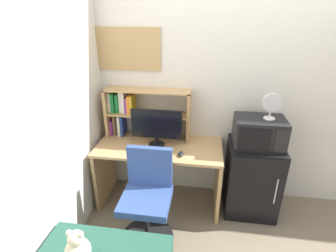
{
  "coord_description": "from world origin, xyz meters",
  "views": [
    {
      "loc": [
        -0.42,
        -2.74,
        2.05
      ],
      "look_at": [
        -0.78,
        -0.35,
        0.99
      ],
      "focal_mm": 27.55,
      "sensor_mm": 36.0,
      "label": 1
    }
  ],
  "objects_px": {
    "computer_mouse": "(181,154)",
    "desk_fan": "(272,105)",
    "monitor": "(156,126)",
    "desk_chair": "(148,203)",
    "wall_corkboard": "(128,49)",
    "mini_fridge": "(252,178)",
    "microwave": "(259,132)",
    "teddy_bear": "(78,248)",
    "keyboard": "(153,153)",
    "hutch_bookshelf": "(135,110)"
  },
  "relations": [
    {
      "from": "computer_mouse",
      "to": "desk_fan",
      "type": "height_order",
      "value": "desk_fan"
    },
    {
      "from": "monitor",
      "to": "desk_chair",
      "type": "bearing_deg",
      "value": -88.93
    },
    {
      "from": "computer_mouse",
      "to": "desk_chair",
      "type": "xyz_separation_m",
      "value": [
        -0.27,
        -0.36,
        -0.35
      ]
    },
    {
      "from": "desk_chair",
      "to": "wall_corkboard",
      "type": "bearing_deg",
      "value": 113.29
    },
    {
      "from": "monitor",
      "to": "mini_fridge",
      "type": "height_order",
      "value": "monitor"
    },
    {
      "from": "microwave",
      "to": "teddy_bear",
      "type": "bearing_deg",
      "value": -136.89
    },
    {
      "from": "mini_fridge",
      "to": "microwave",
      "type": "xyz_separation_m",
      "value": [
        0.0,
        0.0,
        0.55
      ]
    },
    {
      "from": "keyboard",
      "to": "wall_corkboard",
      "type": "xyz_separation_m",
      "value": [
        -0.35,
        0.49,
        0.95
      ]
    },
    {
      "from": "monitor",
      "to": "wall_corkboard",
      "type": "distance_m",
      "value": 0.87
    },
    {
      "from": "computer_mouse",
      "to": "teddy_bear",
      "type": "relative_size",
      "value": 0.35
    },
    {
      "from": "monitor",
      "to": "keyboard",
      "type": "xyz_separation_m",
      "value": [
        -0.0,
        -0.18,
        -0.22
      ]
    },
    {
      "from": "desk_chair",
      "to": "teddy_bear",
      "type": "bearing_deg",
      "value": -114.84
    },
    {
      "from": "computer_mouse",
      "to": "mini_fridge",
      "type": "height_order",
      "value": "mini_fridge"
    },
    {
      "from": "computer_mouse",
      "to": "mini_fridge",
      "type": "xyz_separation_m",
      "value": [
        0.76,
        0.21,
        -0.35
      ]
    },
    {
      "from": "computer_mouse",
      "to": "hutch_bookshelf",
      "type": "bearing_deg",
      "value": 145.09
    },
    {
      "from": "keyboard",
      "to": "microwave",
      "type": "height_order",
      "value": "microwave"
    },
    {
      "from": "computer_mouse",
      "to": "mini_fridge",
      "type": "relative_size",
      "value": 0.12
    },
    {
      "from": "keyboard",
      "to": "wall_corkboard",
      "type": "relative_size",
      "value": 0.54
    },
    {
      "from": "monitor",
      "to": "wall_corkboard",
      "type": "height_order",
      "value": "wall_corkboard"
    },
    {
      "from": "teddy_bear",
      "to": "monitor",
      "type": "bearing_deg",
      "value": 75.73
    },
    {
      "from": "computer_mouse",
      "to": "teddy_bear",
      "type": "bearing_deg",
      "value": -119.38
    },
    {
      "from": "wall_corkboard",
      "to": "desk_fan",
      "type": "bearing_deg",
      "value": -10.99
    },
    {
      "from": "teddy_bear",
      "to": "computer_mouse",
      "type": "bearing_deg",
      "value": 60.62
    },
    {
      "from": "hutch_bookshelf",
      "to": "keyboard",
      "type": "height_order",
      "value": "hutch_bookshelf"
    },
    {
      "from": "desk_chair",
      "to": "teddy_bear",
      "type": "xyz_separation_m",
      "value": [
        -0.33,
        -0.71,
        0.16
      ]
    },
    {
      "from": "desk_fan",
      "to": "teddy_bear",
      "type": "relative_size",
      "value": 0.96
    },
    {
      "from": "mini_fridge",
      "to": "microwave",
      "type": "relative_size",
      "value": 1.66
    },
    {
      "from": "teddy_bear",
      "to": "wall_corkboard",
      "type": "xyz_separation_m",
      "value": [
        -0.04,
        1.55,
        1.13
      ]
    },
    {
      "from": "computer_mouse",
      "to": "teddy_bear",
      "type": "xyz_separation_m",
      "value": [
        -0.6,
        -1.06,
        -0.19
      ]
    },
    {
      "from": "hutch_bookshelf",
      "to": "keyboard",
      "type": "bearing_deg",
      "value": -54.66
    },
    {
      "from": "keyboard",
      "to": "computer_mouse",
      "type": "xyz_separation_m",
      "value": [
        0.29,
        0.0,
        0.01
      ]
    },
    {
      "from": "desk_fan",
      "to": "wall_corkboard",
      "type": "xyz_separation_m",
      "value": [
        -1.47,
        0.29,
        0.45
      ]
    },
    {
      "from": "microwave",
      "to": "monitor",
      "type": "bearing_deg",
      "value": -178.62
    },
    {
      "from": "keyboard",
      "to": "mini_fridge",
      "type": "bearing_deg",
      "value": 11.17
    },
    {
      "from": "monitor",
      "to": "teddy_bear",
      "type": "height_order",
      "value": "monitor"
    },
    {
      "from": "hutch_bookshelf",
      "to": "desk_fan",
      "type": "distance_m",
      "value": 1.43
    },
    {
      "from": "keyboard",
      "to": "mini_fridge",
      "type": "distance_m",
      "value": 1.12
    },
    {
      "from": "microwave",
      "to": "wall_corkboard",
      "type": "relative_size",
      "value": 0.7
    },
    {
      "from": "desk_chair",
      "to": "computer_mouse",
      "type": "bearing_deg",
      "value": 52.7
    },
    {
      "from": "mini_fridge",
      "to": "wall_corkboard",
      "type": "height_order",
      "value": "wall_corkboard"
    },
    {
      "from": "microwave",
      "to": "wall_corkboard",
      "type": "height_order",
      "value": "wall_corkboard"
    },
    {
      "from": "keyboard",
      "to": "mini_fridge",
      "type": "xyz_separation_m",
      "value": [
        1.04,
        0.21,
        -0.35
      ]
    },
    {
      "from": "monitor",
      "to": "computer_mouse",
      "type": "bearing_deg",
      "value": -33.15
    },
    {
      "from": "wall_corkboard",
      "to": "monitor",
      "type": "bearing_deg",
      "value": -40.78
    },
    {
      "from": "hutch_bookshelf",
      "to": "microwave",
      "type": "xyz_separation_m",
      "value": [
        1.33,
        -0.19,
        -0.1
      ]
    },
    {
      "from": "microwave",
      "to": "wall_corkboard",
      "type": "xyz_separation_m",
      "value": [
        -1.39,
        0.28,
        0.74
      ]
    },
    {
      "from": "mini_fridge",
      "to": "keyboard",
      "type": "bearing_deg",
      "value": -168.83
    },
    {
      "from": "desk_chair",
      "to": "microwave",
      "type": "bearing_deg",
      "value": 28.71
    },
    {
      "from": "wall_corkboard",
      "to": "desk_chair",
      "type": "bearing_deg",
      "value": -66.71
    },
    {
      "from": "keyboard",
      "to": "desk_chair",
      "type": "xyz_separation_m",
      "value": [
        0.01,
        -0.35,
        -0.34
      ]
    }
  ]
}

